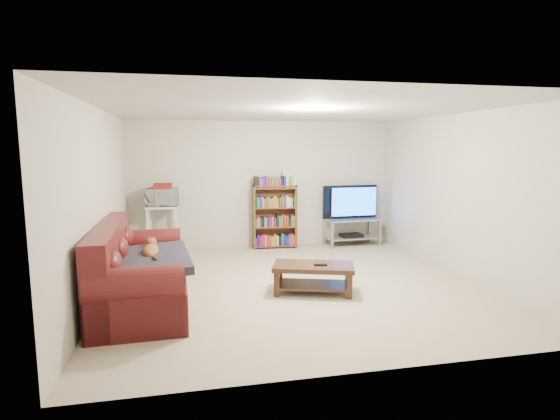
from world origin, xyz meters
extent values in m
plane|color=beige|center=(0.00, 0.00, 0.00)|extent=(5.00, 5.00, 0.00)
plane|color=white|center=(0.00, 0.00, 2.40)|extent=(5.00, 5.00, 0.00)
plane|color=beige|center=(0.00, 2.50, 1.20)|extent=(5.00, 0.00, 5.00)
plane|color=beige|center=(0.00, -2.50, 1.20)|extent=(5.00, 0.00, 5.00)
plane|color=beige|center=(-2.50, 0.00, 1.20)|extent=(0.00, 5.00, 5.00)
plane|color=beige|center=(2.50, 0.00, 1.20)|extent=(0.00, 5.00, 5.00)
cube|color=#531517|center=(-1.97, -0.35, 0.22)|extent=(1.09, 2.35, 0.44)
cube|color=#531517|center=(-2.34, -0.37, 0.50)|extent=(0.34, 2.33, 0.97)
cube|color=#531517|center=(-1.94, -1.39, 0.28)|extent=(0.96, 0.27, 0.56)
cube|color=#531517|center=(-2.01, 0.69, 0.28)|extent=(0.96, 0.27, 0.56)
cube|color=#2D2933|center=(-1.87, -0.51, 0.57)|extent=(1.03, 1.26, 0.19)
cube|color=#392114|center=(0.18, -0.40, 0.35)|extent=(1.16, 0.82, 0.06)
cube|color=#392114|center=(0.18, -0.40, 0.10)|extent=(1.04, 0.73, 0.03)
cube|color=#392114|center=(-0.32, -0.45, 0.16)|extent=(0.09, 0.09, 0.32)
cube|color=#392114|center=(0.56, -0.73, 0.16)|extent=(0.09, 0.09, 0.32)
cube|color=#392114|center=(-0.20, -0.07, 0.16)|extent=(0.09, 0.09, 0.32)
cube|color=#392114|center=(0.68, -0.35, 0.16)|extent=(0.09, 0.09, 0.32)
cube|color=black|center=(0.26, -0.48, 0.39)|extent=(0.18, 0.07, 0.02)
cube|color=#999EA3|center=(1.73, 2.23, 0.51)|extent=(1.07, 0.53, 0.03)
cube|color=#999EA3|center=(1.73, 2.23, 0.15)|extent=(1.02, 0.50, 0.02)
cube|color=gray|center=(1.24, 1.99, 0.26)|extent=(0.05, 0.05, 0.52)
cube|color=gray|center=(2.23, 2.05, 0.26)|extent=(0.05, 0.05, 0.52)
cube|color=gray|center=(1.22, 2.41, 0.26)|extent=(0.05, 0.05, 0.52)
cube|color=gray|center=(2.21, 2.46, 0.26)|extent=(0.05, 0.05, 0.52)
imported|color=black|center=(1.73, 2.23, 0.85)|extent=(1.13, 0.21, 0.65)
cube|color=black|center=(1.73, 2.23, 0.19)|extent=(0.43, 0.32, 0.06)
cube|color=#56321E|center=(-0.20, 2.32, 0.60)|extent=(0.05, 0.26, 1.21)
cube|color=#56321E|center=(0.59, 2.28, 0.60)|extent=(0.05, 0.26, 1.21)
cube|color=#56321E|center=(0.19, 2.30, 1.19)|extent=(0.85, 0.30, 0.03)
cube|color=maroon|center=(0.01, 2.31, 1.24)|extent=(0.25, 0.20, 0.06)
cube|color=silver|center=(-1.86, 2.12, 0.87)|extent=(0.57, 0.43, 0.04)
cube|color=silver|center=(-1.86, 2.12, 0.30)|extent=(0.52, 0.39, 0.03)
cube|color=silver|center=(-2.10, 1.97, 0.42)|extent=(0.05, 0.05, 0.85)
cube|color=silver|center=(-1.63, 1.95, 0.42)|extent=(0.05, 0.05, 0.85)
cube|color=silver|center=(-2.09, 2.29, 0.42)|extent=(0.05, 0.05, 0.85)
cube|color=silver|center=(-1.61, 2.27, 0.42)|extent=(0.05, 0.05, 0.85)
imported|color=silver|center=(-1.86, 2.12, 1.04)|extent=(0.56, 0.40, 0.30)
cube|color=maroon|center=(-1.86, 2.12, 1.22)|extent=(0.34, 0.30, 0.05)
camera|label=1|loc=(-1.39, -5.76, 1.88)|focal=28.00mm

